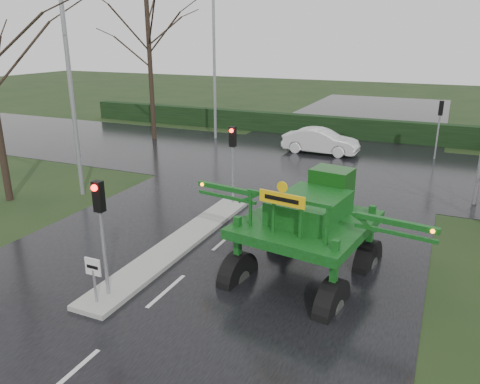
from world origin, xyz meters
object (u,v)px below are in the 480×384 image
at_px(white_sedan, 320,153).
at_px(street_light_left_near, 74,64).
at_px(street_light_left_far, 218,54).
at_px(traffic_signal_mid, 233,148).
at_px(traffic_signal_far, 440,117).
at_px(keep_left_sign, 94,273).
at_px(traffic_signal_near, 100,214).
at_px(crop_sprayer, 241,215).

bearing_deg(white_sedan, street_light_left_near, 149.26).
xyz_separation_m(street_light_left_far, white_sedan, (7.93, -1.46, -5.99)).
height_order(traffic_signal_mid, white_sedan, traffic_signal_mid).
bearing_deg(traffic_signal_far, street_light_left_near, 43.63).
bearing_deg(keep_left_sign, street_light_left_near, 132.59).
xyz_separation_m(traffic_signal_near, street_light_left_far, (-6.89, 21.01, 3.40)).
xyz_separation_m(street_light_left_near, crop_sprayer, (9.83, -4.24, -3.95)).
bearing_deg(traffic_signal_far, traffic_signal_near, 69.64).
xyz_separation_m(traffic_signal_mid, crop_sprayer, (2.93, -5.73, -0.55)).
relative_size(traffic_signal_far, white_sedan, 0.74).
height_order(traffic_signal_mid, crop_sprayer, crop_sprayer).
bearing_deg(traffic_signal_mid, crop_sprayer, -62.87).
bearing_deg(white_sedan, traffic_signal_near, 178.55).
bearing_deg(traffic_signal_mid, white_sedan, 84.63).
height_order(crop_sprayer, white_sedan, crop_sprayer).
height_order(traffic_signal_far, white_sedan, traffic_signal_far).
relative_size(traffic_signal_near, traffic_signal_far, 1.00).
relative_size(keep_left_sign, traffic_signal_mid, 0.38).
bearing_deg(keep_left_sign, crop_sprayer, 48.06).
xyz_separation_m(traffic_signal_mid, street_light_left_near, (-6.89, -1.49, 3.40)).
bearing_deg(crop_sprayer, traffic_signal_far, 83.70).
bearing_deg(crop_sprayer, traffic_signal_mid, 125.76).
distance_m(traffic_signal_far, street_light_left_near, 20.58).
distance_m(street_light_left_far, crop_sprayer, 21.09).
height_order(traffic_signal_mid, street_light_left_near, street_light_left_near).
distance_m(street_light_left_near, white_sedan, 16.00).
bearing_deg(traffic_signal_mid, street_light_left_far, 118.86).
distance_m(keep_left_sign, traffic_signal_mid, 9.12).
bearing_deg(street_light_left_far, traffic_signal_far, 0.03).
xyz_separation_m(keep_left_sign, crop_sprayer, (2.93, 3.27, 0.99)).
relative_size(traffic_signal_near, white_sedan, 0.74).
height_order(keep_left_sign, traffic_signal_far, traffic_signal_far).
height_order(street_light_left_far, white_sedan, street_light_left_far).
xyz_separation_m(street_light_left_near, street_light_left_far, (0.00, 14.00, 0.00)).
distance_m(street_light_left_far, white_sedan, 10.05).
bearing_deg(street_light_left_far, street_light_left_near, -90.00).
height_order(street_light_left_near, white_sedan, street_light_left_near).
bearing_deg(street_light_left_far, keep_left_sign, -72.22).
bearing_deg(traffic_signal_far, street_light_left_far, 0.03).
relative_size(keep_left_sign, traffic_signal_near, 0.38).
height_order(traffic_signal_mid, street_light_left_far, street_light_left_far).
bearing_deg(traffic_signal_far, traffic_signal_mid, 58.07).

